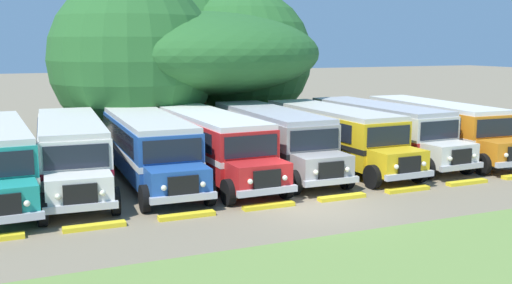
{
  "coord_description": "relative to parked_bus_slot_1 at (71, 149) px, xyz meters",
  "views": [
    {
      "loc": [
        -10.15,
        -18.27,
        5.93
      ],
      "look_at": [
        0.0,
        5.37,
        1.6
      ],
      "focal_mm": 41.07,
      "sensor_mm": 36.0,
      "label": 1
    }
  ],
  "objects": [
    {
      "name": "curb_wheelstop_1",
      "position": [
        0.0,
        -6.25,
        -1.51
      ],
      "size": [
        2.0,
        0.36,
        0.15
      ],
      "primitive_type": "cube",
      "color": "yellow",
      "rests_on": "ground_plane"
    },
    {
      "name": "curb_wheelstop_2",
      "position": [
        3.11,
        -6.25,
        -1.51
      ],
      "size": [
        2.0,
        0.36,
        0.15
      ],
      "primitive_type": "cube",
      "color": "yellow",
      "rests_on": "ground_plane"
    },
    {
      "name": "parked_bus_slot_2",
      "position": [
        3.22,
        -0.17,
        0.0
      ],
      "size": [
        2.85,
        10.86,
        2.82
      ],
      "rotation": [
        0.0,
        0.0,
        -1.59
      ],
      "color": "#23519E",
      "rests_on": "ground_plane"
    },
    {
      "name": "ground_plane",
      "position": [
        7.77,
        -6.82,
        -1.58
      ],
      "size": [
        220.0,
        220.0,
        0.0
      ],
      "primitive_type": "plane",
      "color": "#84755B"
    },
    {
      "name": "curb_wheelstop_3",
      "position": [
        6.22,
        -6.25,
        -1.51
      ],
      "size": [
        2.0,
        0.36,
        0.15
      ],
      "primitive_type": "cube",
      "color": "yellow",
      "rests_on": "ground_plane"
    },
    {
      "name": "curb_wheelstop_6",
      "position": [
        15.54,
        -6.25,
        -1.51
      ],
      "size": [
        2.0,
        0.36,
        0.15
      ],
      "primitive_type": "cube",
      "color": "yellow",
      "rests_on": "ground_plane"
    },
    {
      "name": "parked_bus_slot_3",
      "position": [
        6.03,
        -0.44,
        0.0
      ],
      "size": [
        2.94,
        10.87,
        2.82
      ],
      "rotation": [
        0.0,
        0.0,
        -1.54
      ],
      "color": "red",
      "rests_on": "ground_plane"
    },
    {
      "name": "parked_bus_slot_4",
      "position": [
        9.2,
        -0.05,
        0.0
      ],
      "size": [
        2.83,
        10.86,
        2.82
      ],
      "rotation": [
        0.0,
        0.0,
        -1.59
      ],
      "color": "#9E9993",
      "rests_on": "ground_plane"
    },
    {
      "name": "parked_bus_slot_5",
      "position": [
        12.4,
        -0.39,
        0.0
      ],
      "size": [
        2.97,
        10.88,
        2.82
      ],
      "rotation": [
        0.0,
        0.0,
        -1.54
      ],
      "color": "yellow",
      "rests_on": "ground_plane"
    },
    {
      "name": "parked_bus_slot_1",
      "position": [
        0.0,
        0.0,
        0.0
      ],
      "size": [
        3.2,
        10.91,
        2.82
      ],
      "rotation": [
        0.0,
        0.0,
        -1.63
      ],
      "color": "silver",
      "rests_on": "ground_plane"
    },
    {
      "name": "curb_wheelstop_5",
      "position": [
        12.43,
        -6.25,
        -1.51
      ],
      "size": [
        2.0,
        0.36,
        0.15
      ],
      "primitive_type": "cube",
      "color": "yellow",
      "rests_on": "ground_plane"
    },
    {
      "name": "parked_bus_slot_7",
      "position": [
        18.81,
        -0.31,
        0.0
      ],
      "size": [
        3.04,
        10.89,
        2.82
      ],
      "rotation": [
        0.0,
        0.0,
        -1.61
      ],
      "color": "orange",
      "rests_on": "ground_plane"
    },
    {
      "name": "broad_shade_tree",
      "position": [
        8.18,
        9.62,
        3.72
      ],
      "size": [
        16.81,
        15.13,
        9.86
      ],
      "color": "brown",
      "rests_on": "ground_plane"
    },
    {
      "name": "curb_wheelstop_4",
      "position": [
        9.33,
        -6.25,
        -1.51
      ],
      "size": [
        2.0,
        0.36,
        0.15
      ],
      "primitive_type": "cube",
      "color": "yellow",
      "rests_on": "ground_plane"
    },
    {
      "name": "parked_bus_slot_6",
      "position": [
        15.5,
        0.1,
        0.0
      ],
      "size": [
        3.06,
        10.89,
        2.82
      ],
      "rotation": [
        0.0,
        0.0,
        -1.53
      ],
      "color": "silver",
      "rests_on": "ground_plane"
    }
  ]
}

